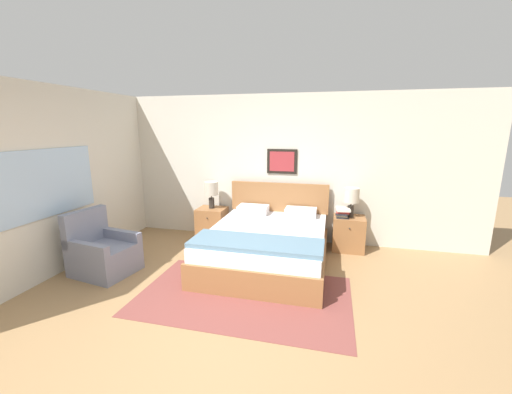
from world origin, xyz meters
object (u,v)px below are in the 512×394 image
object	(u,v)px
nightstand_by_door	(348,233)
armchair	(102,253)
nightstand_near_window	(212,223)
bed	(267,244)
table_lamp_near_window	(211,190)
table_lamp_by_door	(351,197)

from	to	relation	value
nightstand_by_door	armchair	bearing A→B (deg)	-153.54
nightstand_near_window	armchair	bearing A→B (deg)	-120.00
armchair	nightstand_by_door	xyz separation A→B (m)	(3.43, 1.71, -0.00)
bed	nightstand_by_door	size ratio (longest dim) A/B	3.74
bed	table_lamp_near_window	distance (m)	1.61
nightstand_near_window	nightstand_by_door	distance (m)	2.44
bed	table_lamp_by_door	world-z (taller)	bed
table_lamp_near_window	table_lamp_by_door	world-z (taller)	same
armchair	table_lamp_near_window	xyz separation A→B (m)	(0.98, 1.72, 0.62)
bed	nightstand_near_window	bearing A→B (deg)	145.35
table_lamp_near_window	table_lamp_by_door	size ratio (longest dim) A/B	1.00
nightstand_near_window	table_lamp_by_door	world-z (taller)	table_lamp_by_door
nightstand_near_window	table_lamp_by_door	xyz separation A→B (m)	(2.45, 0.01, 0.63)
table_lamp_by_door	nightstand_by_door	bearing A→B (deg)	-131.18
armchair	bed	bearing A→B (deg)	120.46
armchair	table_lamp_near_window	distance (m)	2.08
nightstand_by_door	table_lamp_by_door	size ratio (longest dim) A/B	1.17
nightstand_by_door	table_lamp_near_window	distance (m)	2.52
nightstand_near_window	nightstand_by_door	size ratio (longest dim) A/B	1.00
table_lamp_by_door	table_lamp_near_window	bearing A→B (deg)	180.00
nightstand_near_window	table_lamp_near_window	size ratio (longest dim) A/B	1.17
armchair	nightstand_near_window	bearing A→B (deg)	159.12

